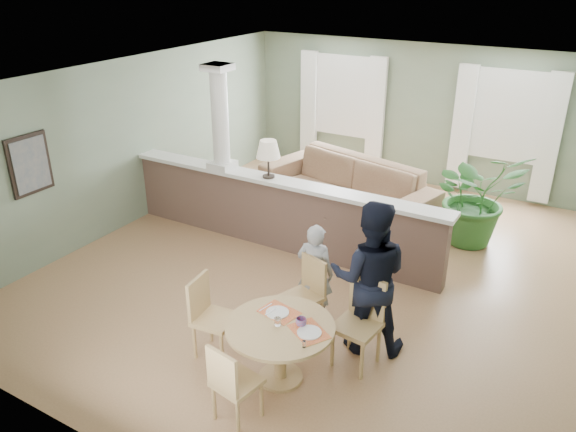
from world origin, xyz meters
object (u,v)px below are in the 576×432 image
Objects in this scene: houseplant at (476,197)px; chair_near at (231,381)px; man_person at (369,277)px; sofa at (345,187)px; dining_table at (281,336)px; chair_side at (209,313)px; chair_far_man at (361,318)px; chair_far_boy at (307,291)px; child_person at (315,272)px.

houseplant is 5.13m from chair_near.
man_person reaches higher than houseplant.
sofa reaches higher than dining_table.
sofa is 2.82× the size of dining_table.
chair_side is (0.35, -4.34, 0.06)m from sofa.
houseplant is 4.37m from dining_table.
man_person is at bearing -100.03° from chair_near.
dining_table is at bearing -59.15° from sofa.
chair_side is at bearing -70.93° from sofa.
chair_far_man is at bearing -95.71° from houseplant.
sofa is 2.08× the size of houseplant.
sofa is at bearing -1.76° from chair_side.
sofa is 3.47× the size of chair_far_boy.
houseplant is 3.32m from man_person.
chair_far_boy is at bearing -75.78° from chair_near.
sofa is 3.32m from child_person.
man_person reaches higher than chair_far_boy.
child_person is at bearing -35.44° from man_person.
chair_far_boy is 1.71m from chair_near.
man_person is (0.77, -0.21, 0.27)m from child_person.
sofa reaches higher than chair_near.
chair_side is 1.81m from man_person.
houseplant is at bearing 77.59° from dining_table.
dining_table is at bearing -102.41° from houseplant.
chair_far_man is at bearing -71.15° from chair_side.
child_person is (-0.81, 0.48, 0.08)m from chair_far_man.
houseplant reaches higher than chair_far_boy.
chair_near is 0.49× the size of man_person.
child_person is 0.70× the size of man_person.
sofa is 2.24m from houseplant.
chair_near is at bearing -66.65° from chair_far_boy.
chair_far_man is at bearing 77.84° from man_person.
sofa is 3.54m from chair_far_boy.
chair_far_man is 0.79× the size of child_person.
houseplant is at bearing 89.88° from chair_far_boy.
chair_far_boy is at bearing 102.85° from dining_table.
man_person is at bearing 60.98° from dining_table.
dining_table is 1.19× the size of chair_side.
child_person is at bearing -75.88° from chair_near.
houseplant is 1.52× the size of chair_far_man.
dining_table is at bearing 94.82° from child_person.
chair_far_boy is at bearing -42.86° from chair_side.
chair_side reaches higher than sofa.
man_person is (1.82, -3.35, 0.44)m from sofa.
sofa is 2.50× the size of child_person.
houseplant reaches higher than chair_side.
dining_table is 1.21m from child_person.
chair_far_boy is at bearing 169.43° from chair_far_man.
chair_far_man is (0.80, -0.25, 0.05)m from chair_far_boy.
chair_far_man reaches higher than chair_side.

